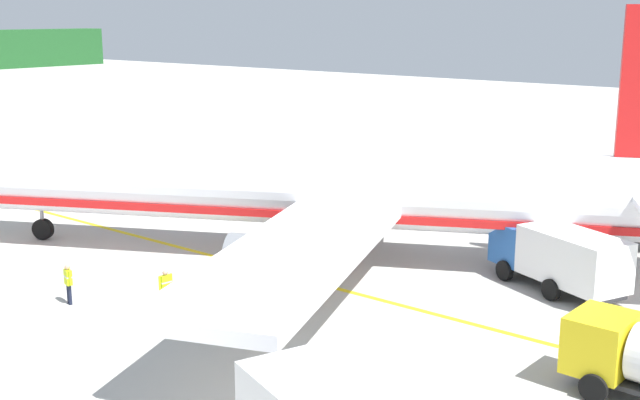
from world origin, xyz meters
The scene contains 6 objects.
airliner_foreground centered at (17.49, 19.88, 3.39)m, with size 32.62×38.60×11.90m.
service_truck_baggage centered at (20.20, 8.45, 1.52)m, with size 4.56×6.71×2.69m.
service_truck_catering centered at (27.07, 10.45, 1.20)m, with size 4.80×5.64×2.48m.
crew_loader_left centered at (8.22, 19.61, 0.97)m, with size 0.62×0.29×1.64m.
crew_loader_right centered at (6.15, 23.14, 0.99)m, with size 0.35×0.61×1.68m.
apron_guide_line centered at (14.45, 15.38, 0.01)m, with size 0.30×60.00×0.01m, color yellow.
Camera 1 is at (-11.63, -4.23, 11.47)m, focal length 45.37 mm.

